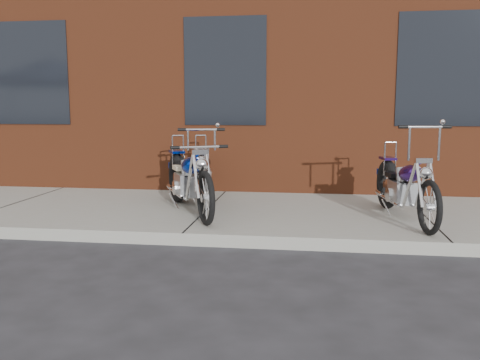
# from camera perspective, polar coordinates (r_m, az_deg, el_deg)

# --- Properties ---
(ground) EXTENTS (120.00, 120.00, 0.00)m
(ground) POSITION_cam_1_polar(r_m,az_deg,el_deg) (5.99, -6.48, -7.37)
(ground) COLOR #252527
(ground) RESTS_ON ground
(sidewalk) EXTENTS (22.00, 3.00, 0.15)m
(sidewalk) POSITION_cam_1_polar(r_m,az_deg,el_deg) (7.40, -3.59, -3.75)
(sidewalk) COLOR #989793
(sidewalk) RESTS_ON ground
(building_brick) EXTENTS (22.00, 10.00, 8.00)m
(building_brick) POSITION_cam_1_polar(r_m,az_deg,el_deg) (13.88, 1.93, 18.11)
(building_brick) COLOR maroon
(building_brick) RESTS_ON ground
(chopper_purple) EXTENTS (0.61, 2.20, 1.24)m
(chopper_purple) POSITION_cam_1_polar(r_m,az_deg,el_deg) (6.93, 17.99, -0.95)
(chopper_purple) COLOR black
(chopper_purple) RESTS_ON sidewalk
(chopper_blue) EXTENTS (1.18, 2.16, 1.03)m
(chopper_blue) POSITION_cam_1_polar(r_m,az_deg,el_deg) (7.11, -5.76, -0.15)
(chopper_blue) COLOR black
(chopper_blue) RESTS_ON sidewalk
(chopper_third) EXTENTS (0.73, 2.27, 1.17)m
(chopper_third) POSITION_cam_1_polar(r_m,az_deg,el_deg) (7.65, -4.34, 0.37)
(chopper_third) COLOR black
(chopper_third) RESTS_ON sidewalk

